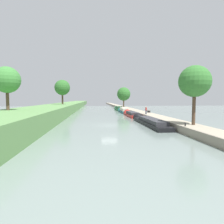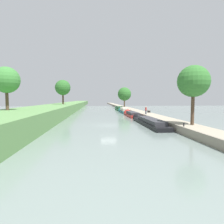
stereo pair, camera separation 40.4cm
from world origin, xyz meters
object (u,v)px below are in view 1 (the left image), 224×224
at_px(narrowboat_teal, 123,111).
at_px(mooring_bollard_near, 185,124).
at_px(narrowboat_green, 118,109).
at_px(person_walking, 146,110).
at_px(narrowboat_red, 131,114).
at_px(mooring_bollard_far, 121,107).
at_px(narrowboat_black, 148,121).
at_px(park_bench, 149,111).

bearing_deg(narrowboat_teal, mooring_bollard_near, -86.98).
xyz_separation_m(narrowboat_teal, mooring_bollard_near, (1.89, -35.74, 0.54)).
bearing_deg(narrowboat_green, person_walking, -85.67).
bearing_deg(narrowboat_teal, narrowboat_red, -90.16).
relative_size(narrowboat_red, mooring_bollard_far, 25.34).
relative_size(narrowboat_black, narrowboat_green, 1.39).
height_order(narrowboat_teal, person_walking, person_walking).
relative_size(mooring_bollard_near, mooring_bollard_far, 1.00).
xyz_separation_m(narrowboat_black, mooring_bollard_near, (1.99, -8.74, 0.65)).
bearing_deg(mooring_bollard_near, mooring_bollard_far, 90.00).
bearing_deg(mooring_bollard_near, narrowboat_red, 94.66).
bearing_deg(narrowboat_black, narrowboat_red, 89.75).
xyz_separation_m(narrowboat_black, narrowboat_teal, (0.10, 27.00, 0.11)).
xyz_separation_m(person_walking, mooring_bollard_far, (-0.31, 34.45, -0.65)).
xyz_separation_m(narrowboat_red, park_bench, (4.25, -0.77, 0.78)).
xyz_separation_m(mooring_bollard_near, park_bench, (2.33, 22.77, 0.12)).
height_order(narrowboat_teal, narrowboat_green, narrowboat_green).
relative_size(narrowboat_red, park_bench, 7.60).
xyz_separation_m(narrowboat_red, mooring_bollard_far, (1.92, 29.04, 0.66)).
relative_size(person_walking, mooring_bollard_far, 3.69).
bearing_deg(narrowboat_black, mooring_bollard_far, 87.41).
bearing_deg(mooring_bollard_far, narrowboat_teal, -96.39).
distance_m(narrowboat_red, narrowboat_green, 23.81).
relative_size(narrowboat_green, park_bench, 7.31).
distance_m(narrowboat_green, person_walking, 29.33).
xyz_separation_m(narrowboat_black, park_bench, (4.31, 14.03, 0.77)).
bearing_deg(narrowboat_teal, narrowboat_green, 90.07).
bearing_deg(narrowboat_black, person_walking, 76.24).
height_order(narrowboat_black, mooring_bollard_near, mooring_bollard_near).
bearing_deg(person_walking, mooring_bollard_near, -90.98).
height_order(narrowboat_red, park_bench, park_bench).
height_order(narrowboat_red, mooring_bollard_far, mooring_bollard_far).
distance_m(person_walking, mooring_bollard_near, 18.14).
relative_size(mooring_bollard_near, park_bench, 0.30).
distance_m(narrowboat_teal, person_walking, 17.80).
bearing_deg(park_bench, narrowboat_green, 99.76).
bearing_deg(narrowboat_teal, mooring_bollard_far, 83.61).
xyz_separation_m(narrowboat_green, mooring_bollard_near, (1.90, -47.35, 0.52)).
distance_m(narrowboat_black, narrowboat_red, 14.80).
xyz_separation_m(narrowboat_green, mooring_bollard_far, (1.90, 5.23, 0.52)).
bearing_deg(park_bench, narrowboat_black, -107.09).
distance_m(narrowboat_green, park_bench, 24.94).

